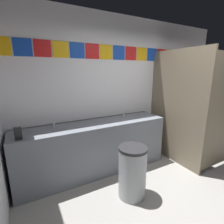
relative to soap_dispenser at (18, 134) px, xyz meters
The scene contains 9 objects.
ground_plane 2.61m from the soap_dispenser, 32.44° to the right, with size 9.92×9.92×0.00m, color gray.
wall_back 2.14m from the soap_dispenser, 14.00° to the left, with size 4.51×0.09×2.75m.
vanity_counter 1.26m from the soap_dispenser, ahead, with size 2.59×0.59×0.90m.
faucet_left 0.55m from the soap_dispenser, 28.58° to the left, with size 0.04×0.10×0.14m.
faucet_right 1.80m from the soap_dispenser, ahead, with size 0.04×0.10×0.14m.
soap_dispenser is the anchor object (origin of this frame).
stall_divider 2.86m from the soap_dispenser, ahead, with size 0.92×1.30×2.14m.
toilet 3.34m from the soap_dispenser, ahead, with size 0.39×0.49×0.74m.
trash_bin 1.62m from the soap_dispenser, 25.97° to the right, with size 0.40×0.40×0.75m.
Camera 1 is at (-1.94, -1.07, 1.76)m, focal length 26.99 mm.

